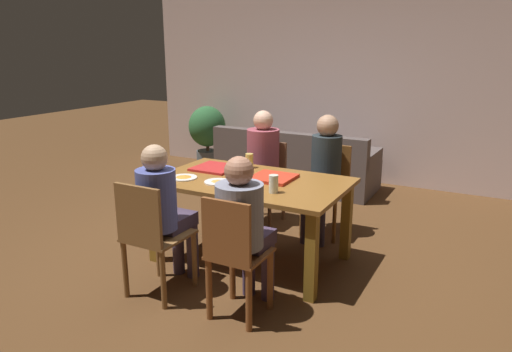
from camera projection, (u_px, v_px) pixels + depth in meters
ground_plane at (251, 259)px, 4.37m from camera, size 20.00×20.00×0.00m
back_wall at (357, 82)px, 6.68m from camera, size 6.69×0.12×2.81m
dining_table at (251, 192)px, 4.20m from camera, size 1.68×1.03×0.76m
chair_0 at (235, 256)px, 3.29m from camera, size 0.39×0.39×0.92m
person_0 at (243, 221)px, 3.34m from camera, size 0.34×0.50×1.18m
chair_1 at (328, 184)px, 4.91m from camera, size 0.40×0.43×0.91m
person_1 at (324, 167)px, 4.72m from camera, size 0.30×0.52×1.25m
chair_2 at (151, 235)px, 3.59m from camera, size 0.43×0.46×0.93m
person_2 at (163, 206)px, 3.68m from camera, size 0.30×0.53×1.20m
chair_3 at (266, 178)px, 5.24m from camera, size 0.40×0.41×0.88m
person_3 at (261, 158)px, 5.07m from camera, size 0.35×0.50×1.24m
pizza_box_0 at (273, 178)px, 4.18m from camera, size 0.36×0.36×0.03m
pizza_box_1 at (215, 168)px, 4.54m from camera, size 0.38×0.38×0.02m
plate_0 at (217, 182)px, 4.08m from camera, size 0.23×0.23×0.03m
plate_1 at (184, 177)px, 4.21m from camera, size 0.24×0.24×0.03m
plate_2 at (240, 189)px, 3.87m from camera, size 0.23×0.23×0.01m
drinking_glass_0 at (274, 184)px, 3.78m from camera, size 0.08×0.08×0.15m
drinking_glass_1 at (249, 161)px, 4.57m from camera, size 0.08×0.08×0.14m
couch at (295, 167)px, 6.58m from camera, size 2.19×0.85×0.81m
potted_plant at (207, 131)px, 7.49m from camera, size 0.58×0.58×0.99m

